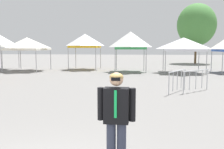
{
  "coord_description": "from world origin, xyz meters",
  "views": [
    {
      "loc": [
        1.56,
        -3.28,
        2.2
      ],
      "look_at": [
        0.57,
        4.82,
        1.3
      ],
      "focal_mm": 40.01,
      "sensor_mm": 36.0,
      "label": 1
    }
  ],
  "objects_px": {
    "canopy_tent_behind_right": "(85,41)",
    "canopy_tent_center": "(130,40)",
    "crowd_barrier_by_lift": "(177,77)",
    "tree_behind_tents_center": "(196,25)",
    "canopy_tent_behind_center": "(184,44)",
    "canopy_tent_far_right": "(27,44)",
    "person_foreground": "(116,116)",
    "crowd_barrier_near_person": "(196,76)"
  },
  "relations": [
    {
      "from": "canopy_tent_behind_center",
      "to": "person_foreground",
      "type": "xyz_separation_m",
      "value": [
        -3.88,
        -17.87,
        -1.39
      ]
    },
    {
      "from": "canopy_tent_far_right",
      "to": "crowd_barrier_near_person",
      "type": "distance_m",
      "value": 16.24
    },
    {
      "from": "canopy_tent_center",
      "to": "crowd_barrier_by_lift",
      "type": "distance_m",
      "value": 10.56
    },
    {
      "from": "canopy_tent_far_right",
      "to": "canopy_tent_center",
      "type": "relative_size",
      "value": 0.96
    },
    {
      "from": "canopy_tent_far_right",
      "to": "canopy_tent_behind_center",
      "type": "xyz_separation_m",
      "value": [
        14.02,
        0.02,
        -0.06
      ]
    },
    {
      "from": "tree_behind_tents_center",
      "to": "canopy_tent_behind_center",
      "type": "bearing_deg",
      "value": -105.74
    },
    {
      "from": "canopy_tent_far_right",
      "to": "crowd_barrier_by_lift",
      "type": "xyz_separation_m",
      "value": [
        12.26,
        -9.61,
        -1.74
      ]
    },
    {
      "from": "person_foreground",
      "to": "crowd_barrier_by_lift",
      "type": "relative_size",
      "value": 0.96
    },
    {
      "from": "canopy_tent_far_right",
      "to": "person_foreground",
      "type": "height_order",
      "value": "canopy_tent_far_right"
    },
    {
      "from": "canopy_tent_far_right",
      "to": "canopy_tent_center",
      "type": "distance_m",
      "value": 9.49
    },
    {
      "from": "canopy_tent_behind_center",
      "to": "person_foreground",
      "type": "height_order",
      "value": "canopy_tent_behind_center"
    },
    {
      "from": "tree_behind_tents_center",
      "to": "crowd_barrier_by_lift",
      "type": "xyz_separation_m",
      "value": [
        -5.33,
        -22.29,
        -4.38
      ]
    },
    {
      "from": "crowd_barrier_by_lift",
      "to": "person_foreground",
      "type": "bearing_deg",
      "value": -104.44
    },
    {
      "from": "person_foreground",
      "to": "crowd_barrier_by_lift",
      "type": "height_order",
      "value": "person_foreground"
    },
    {
      "from": "canopy_tent_behind_right",
      "to": "crowd_barrier_by_lift",
      "type": "relative_size",
      "value": 1.88
    },
    {
      "from": "crowd_barrier_by_lift",
      "to": "tree_behind_tents_center",
      "type": "bearing_deg",
      "value": 76.56
    },
    {
      "from": "canopy_tent_behind_right",
      "to": "canopy_tent_behind_center",
      "type": "xyz_separation_m",
      "value": [
        9.09,
        -2.12,
        -0.37
      ]
    },
    {
      "from": "canopy_tent_behind_right",
      "to": "canopy_tent_center",
      "type": "relative_size",
      "value": 0.98
    },
    {
      "from": "tree_behind_tents_center",
      "to": "person_foreground",
      "type": "bearing_deg",
      "value": -103.71
    },
    {
      "from": "canopy_tent_behind_center",
      "to": "tree_behind_tents_center",
      "type": "distance_m",
      "value": 13.43
    },
    {
      "from": "crowd_barrier_by_lift",
      "to": "crowd_barrier_near_person",
      "type": "bearing_deg",
      "value": 18.35
    },
    {
      "from": "canopy_tent_behind_right",
      "to": "tree_behind_tents_center",
      "type": "xyz_separation_m",
      "value": [
        12.65,
        10.54,
        2.33
      ]
    },
    {
      "from": "canopy_tent_behind_center",
      "to": "tree_behind_tents_center",
      "type": "height_order",
      "value": "tree_behind_tents_center"
    },
    {
      "from": "canopy_tent_behind_right",
      "to": "tree_behind_tents_center",
      "type": "relative_size",
      "value": 0.44
    },
    {
      "from": "person_foreground",
      "to": "crowd_barrier_near_person",
      "type": "height_order",
      "value": "person_foreground"
    },
    {
      "from": "canopy_tent_far_right",
      "to": "person_foreground",
      "type": "xyz_separation_m",
      "value": [
        10.14,
        -17.85,
        -1.46
      ]
    },
    {
      "from": "canopy_tent_far_right",
      "to": "canopy_tent_behind_right",
      "type": "bearing_deg",
      "value": 23.45
    },
    {
      "from": "canopy_tent_center",
      "to": "tree_behind_tents_center",
      "type": "distance_m",
      "value": 14.93
    },
    {
      "from": "person_foreground",
      "to": "tree_behind_tents_center",
      "type": "distance_m",
      "value": 31.69
    },
    {
      "from": "canopy_tent_center",
      "to": "crowd_barrier_by_lift",
      "type": "bearing_deg",
      "value": -74.41
    },
    {
      "from": "canopy_tent_behind_right",
      "to": "crowd_barrier_by_lift",
      "type": "bearing_deg",
      "value": -58.07
    },
    {
      "from": "crowd_barrier_near_person",
      "to": "canopy_tent_far_right",
      "type": "bearing_deg",
      "value": 144.83
    },
    {
      "from": "canopy_tent_center",
      "to": "canopy_tent_far_right",
      "type": "bearing_deg",
      "value": -177.8
    },
    {
      "from": "tree_behind_tents_center",
      "to": "crowd_barrier_by_lift",
      "type": "distance_m",
      "value": 23.33
    },
    {
      "from": "canopy_tent_far_right",
      "to": "person_foreground",
      "type": "bearing_deg",
      "value": -60.4
    },
    {
      "from": "tree_behind_tents_center",
      "to": "crowd_barrier_near_person",
      "type": "bearing_deg",
      "value": -101.28
    },
    {
      "from": "canopy_tent_far_right",
      "to": "tree_behind_tents_center",
      "type": "distance_m",
      "value": 21.84
    },
    {
      "from": "canopy_tent_behind_center",
      "to": "crowd_barrier_near_person",
      "type": "distance_m",
      "value": 9.5
    },
    {
      "from": "canopy_tent_center",
      "to": "crowd_barrier_by_lift",
      "type": "height_order",
      "value": "canopy_tent_center"
    },
    {
      "from": "crowd_barrier_near_person",
      "to": "canopy_tent_center",
      "type": "bearing_deg",
      "value": 111.09
    },
    {
      "from": "canopy_tent_behind_center",
      "to": "person_foreground",
      "type": "bearing_deg",
      "value": -102.25
    },
    {
      "from": "canopy_tent_far_right",
      "to": "canopy_tent_behind_center",
      "type": "bearing_deg",
      "value": 0.08
    }
  ]
}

